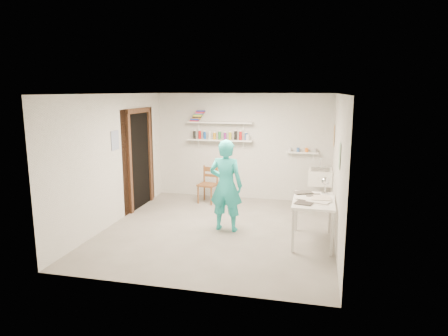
% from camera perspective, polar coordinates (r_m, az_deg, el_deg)
% --- Properties ---
extents(floor, '(4.00, 4.50, 0.02)m').
position_cam_1_polar(floor, '(7.26, -0.73, -8.83)').
color(floor, slate).
rests_on(floor, ground).
extents(ceiling, '(4.00, 4.50, 0.02)m').
position_cam_1_polar(ceiling, '(6.84, -0.77, 10.63)').
color(ceiling, silver).
rests_on(ceiling, wall_back).
extents(wall_back, '(4.00, 0.02, 2.40)m').
position_cam_1_polar(wall_back, '(9.13, 2.66, 3.09)').
color(wall_back, silver).
rests_on(wall_back, ground).
extents(wall_front, '(4.00, 0.02, 2.40)m').
position_cam_1_polar(wall_front, '(4.84, -7.19, -4.09)').
color(wall_front, silver).
rests_on(wall_front, ground).
extents(wall_left, '(0.02, 4.50, 2.40)m').
position_cam_1_polar(wall_left, '(7.68, -15.48, 1.19)').
color(wall_left, silver).
rests_on(wall_left, ground).
extents(wall_right, '(0.02, 4.50, 2.40)m').
position_cam_1_polar(wall_right, '(6.76, 16.02, -0.12)').
color(wall_right, silver).
rests_on(wall_right, ground).
extents(doorway_recess, '(0.02, 0.90, 2.00)m').
position_cam_1_polar(doorway_recess, '(8.62, -11.98, 1.04)').
color(doorway_recess, black).
rests_on(doorway_recess, wall_left).
extents(corridor_box, '(1.40, 1.50, 2.10)m').
position_cam_1_polar(corridor_box, '(8.94, -16.13, 1.52)').
color(corridor_box, brown).
rests_on(corridor_box, ground).
extents(door_lintel, '(0.06, 1.05, 0.10)m').
position_cam_1_polar(door_lintel, '(8.50, -12.14, 8.03)').
color(door_lintel, brown).
rests_on(door_lintel, wall_left).
extents(door_jamb_near, '(0.06, 0.10, 2.00)m').
position_cam_1_polar(door_jamb_near, '(8.17, -13.33, 0.45)').
color(door_jamb_near, brown).
rests_on(door_jamb_near, ground).
extents(door_jamb_far, '(0.06, 0.10, 2.00)m').
position_cam_1_polar(door_jamb_far, '(9.06, -10.54, 1.57)').
color(door_jamb_far, brown).
rests_on(door_jamb_far, ground).
extents(shelf_lower, '(1.50, 0.22, 0.03)m').
position_cam_1_polar(shelf_lower, '(9.09, -0.59, 4.02)').
color(shelf_lower, white).
rests_on(shelf_lower, wall_back).
extents(shelf_upper, '(1.50, 0.22, 0.03)m').
position_cam_1_polar(shelf_upper, '(9.05, -0.60, 6.53)').
color(shelf_upper, white).
rests_on(shelf_upper, wall_back).
extents(ledge_shelf, '(0.70, 0.14, 0.03)m').
position_cam_1_polar(ledge_shelf, '(8.91, 11.12, 2.18)').
color(ledge_shelf, white).
rests_on(ledge_shelf, wall_back).
extents(poster_left, '(0.01, 0.28, 0.36)m').
position_cam_1_polar(poster_left, '(7.66, -15.29, 3.83)').
color(poster_left, '#334C7F').
rests_on(poster_left, wall_left).
extents(poster_right_a, '(0.01, 0.34, 0.42)m').
position_cam_1_polar(poster_right_a, '(8.49, 15.44, 4.49)').
color(poster_right_a, '#995933').
rests_on(poster_right_a, wall_right).
extents(poster_right_b, '(0.01, 0.30, 0.38)m').
position_cam_1_polar(poster_right_b, '(6.17, 16.20, 1.67)').
color(poster_right_b, '#3F724C').
rests_on(poster_right_b, wall_right).
extents(belfast_sink, '(0.48, 0.60, 0.30)m').
position_cam_1_polar(belfast_sink, '(8.52, 13.58, -1.20)').
color(belfast_sink, white).
rests_on(belfast_sink, wall_right).
extents(man, '(0.62, 0.43, 1.63)m').
position_cam_1_polar(man, '(7.01, 0.28, -2.51)').
color(man, '#24B7B3').
rests_on(man, ground).
extents(wall_clock, '(0.29, 0.06, 0.29)m').
position_cam_1_polar(wall_clock, '(7.17, 0.54, 0.00)').
color(wall_clock, beige).
rests_on(wall_clock, man).
extents(wooden_chair, '(0.44, 0.43, 0.82)m').
position_cam_1_polar(wooden_chair, '(8.83, -2.35, -2.41)').
color(wooden_chair, brown).
rests_on(wooden_chair, ground).
extents(work_table, '(0.65, 1.09, 0.73)m').
position_cam_1_polar(work_table, '(6.71, 12.57, -7.42)').
color(work_table, white).
rests_on(work_table, ground).
extents(desk_lamp, '(0.14, 0.14, 0.14)m').
position_cam_1_polar(desk_lamp, '(6.98, 14.29, -1.81)').
color(desk_lamp, silver).
rests_on(desk_lamp, work_table).
extents(spray_cans, '(1.34, 0.06, 0.17)m').
position_cam_1_polar(spray_cans, '(9.08, -0.60, 4.64)').
color(spray_cans, black).
rests_on(spray_cans, shelf_lower).
extents(book_stack, '(0.34, 0.14, 0.25)m').
position_cam_1_polar(book_stack, '(9.18, -3.78, 7.45)').
color(book_stack, red).
rests_on(book_stack, shelf_upper).
extents(ledge_pots, '(0.48, 0.07, 0.09)m').
position_cam_1_polar(ledge_pots, '(8.90, 11.13, 2.56)').
color(ledge_pots, silver).
rests_on(ledge_pots, ledge_shelf).
extents(papers, '(0.30, 0.22, 0.03)m').
position_cam_1_polar(papers, '(6.61, 12.70, -4.29)').
color(papers, silver).
rests_on(papers, work_table).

